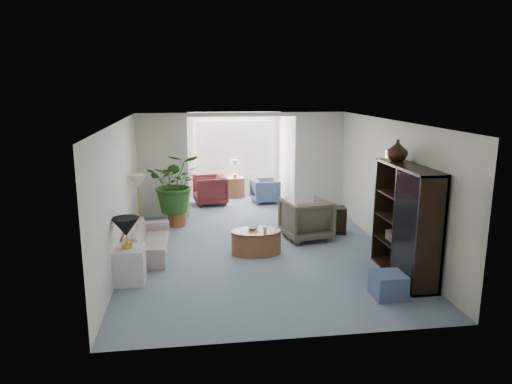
{
  "coord_description": "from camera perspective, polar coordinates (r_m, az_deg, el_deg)",
  "views": [
    {
      "loc": [
        -1.24,
        -8.36,
        3.13
      ],
      "look_at": [
        0.0,
        0.6,
        1.1
      ],
      "focal_mm": 33.45,
      "sensor_mm": 36.0,
      "label": 1
    }
  ],
  "objects": [
    {
      "name": "house_plant",
      "position": [
        10.82,
        -9.56,
        1.09
      ],
      "size": [
        1.22,
        1.05,
        1.35
      ],
      "primitive_type": "imported",
      "color": "#27551D",
      "rests_on": "plant_pot"
    },
    {
      "name": "coffee_table",
      "position": [
        9.09,
        0.03,
        -5.99
      ],
      "size": [
        1.16,
        1.16,
        0.45
      ],
      "primitive_type": "cylinder",
      "rotation": [
        0.0,
        0.0,
        0.25
      ],
      "color": "brown",
      "rests_on": "ground"
    },
    {
      "name": "floor_lamp",
      "position": [
        9.8,
        -13.98,
        1.21
      ],
      "size": [
        0.36,
        0.36,
        0.28
      ],
      "primitive_type": "cone",
      "color": "beige",
      "rests_on": "ground"
    },
    {
      "name": "cabinet_urn",
      "position": [
        8.43,
        16.55,
        4.79
      ],
      "size": [
        0.35,
        0.35,
        0.37
      ],
      "primitive_type": "imported",
      "color": "black",
      "rests_on": "entertainment_cabinet"
    },
    {
      "name": "shelf_clutter",
      "position": [
        8.02,
        17.7,
        -2.7
      ],
      "size": [
        0.3,
        0.92,
        1.06
      ],
      "color": "#3B3835",
      "rests_on": "entertainment_cabinet"
    },
    {
      "name": "floor",
      "position": [
        9.01,
        0.53,
        -7.67
      ],
      "size": [
        6.0,
        6.0,
        0.0
      ],
      "primitive_type": "plane",
      "color": "#7A8EA1",
      "rests_on": "ground"
    },
    {
      "name": "sunroom_chair_maroon",
      "position": [
        12.81,
        -5.53,
        0.23
      ],
      "size": [
        0.95,
        0.93,
        0.78
      ],
      "primitive_type": "imported",
      "rotation": [
        0.0,
        0.0,
        -1.45
      ],
      "color": "#591E23",
      "rests_on": "ground"
    },
    {
      "name": "entertainment_cabinet",
      "position": [
        8.21,
        17.49,
        -3.45
      ],
      "size": [
        0.45,
        1.68,
        1.87
      ],
      "primitive_type": "cube",
      "color": "black",
      "rests_on": "ground"
    },
    {
      "name": "coffee_cup",
      "position": [
        8.93,
        1.08,
        -4.53
      ],
      "size": [
        0.11,
        0.11,
        0.08
      ],
      "primitive_type": "imported",
      "rotation": [
        0.0,
        0.0,
        0.25
      ],
      "color": "beige",
      "rests_on": "coffee_table"
    },
    {
      "name": "end_table",
      "position": [
        8.05,
        -15.05,
        -8.44
      ],
      "size": [
        0.53,
        0.53,
        0.58
      ],
      "primitive_type": "cube",
      "rotation": [
        0.0,
        0.0,
        0.0
      ],
      "color": "white",
      "rests_on": "ground"
    },
    {
      "name": "back_header",
      "position": [
        11.45,
        -1.67,
        9.24
      ],
      "size": [
        2.6,
        0.12,
        0.1
      ],
      "primitive_type": "cube",
      "color": "white",
      "rests_on": "back_pier_left"
    },
    {
      "name": "sofa",
      "position": [
        9.3,
        -12.82,
        -5.55
      ],
      "size": [
        0.74,
        1.88,
        0.55
      ],
      "primitive_type": "imported",
      "rotation": [
        0.0,
        0.0,
        1.57
      ],
      "color": "beige",
      "rests_on": "ground"
    },
    {
      "name": "ottoman",
      "position": [
        7.58,
        15.54,
        -10.68
      ],
      "size": [
        0.46,
        0.46,
        0.37
      ],
      "primitive_type": "cube",
      "rotation": [
        0.0,
        0.0,
        0.0
      ],
      "color": "slate",
      "rests_on": "ground"
    },
    {
      "name": "sunroom_floor",
      "position": [
        12.9,
        -2.14,
        -1.4
      ],
      "size": [
        2.6,
        2.6,
        0.0
      ],
      "primitive_type": "plane",
      "color": "#7A8EA1",
      "rests_on": "ground"
    },
    {
      "name": "wingback_chair",
      "position": [
        9.95,
        6.0,
        -3.2
      ],
      "size": [
        1.07,
        1.09,
        0.85
      ],
      "primitive_type": "imported",
      "rotation": [
        0.0,
        0.0,
        3.33
      ],
      "color": "#635A4E",
      "rests_on": "ground"
    },
    {
      "name": "sunroom_table",
      "position": [
        13.61,
        -2.5,
        0.56
      ],
      "size": [
        0.5,
        0.41,
        0.57
      ],
      "primitive_type": "cube",
      "rotation": [
        0.0,
        0.0,
        0.12
      ],
      "color": "brown",
      "rests_on": "ground"
    },
    {
      "name": "window_blinds",
      "position": [
        13.67,
        -2.63,
        5.36
      ],
      "size": [
        2.2,
        0.02,
        1.5
      ],
      "primitive_type": "cube",
      "color": "white"
    },
    {
      "name": "sunroom_chair_blue",
      "position": [
        12.97,
        1.11,
        0.15
      ],
      "size": [
        0.79,
        0.77,
        0.65
      ],
      "primitive_type": "imported",
      "rotation": [
        0.0,
        0.0,
        1.69
      ],
      "color": "slate",
      "rests_on": "ground"
    },
    {
      "name": "back_pier_left",
      "position": [
        11.53,
        -11.07,
        3.03
      ],
      "size": [
        1.2,
        0.12,
        2.5
      ],
      "primitive_type": "cube",
      "color": "white",
      "rests_on": "ground"
    },
    {
      "name": "coffee_bowl",
      "position": [
        9.1,
        -0.37,
        -4.31
      ],
      "size": [
        0.25,
        0.25,
        0.05
      ],
      "primitive_type": "imported",
      "rotation": [
        0.0,
        0.0,
        0.25
      ],
      "color": "white",
      "rests_on": "coffee_table"
    },
    {
      "name": "plant_pot",
      "position": [
        11.01,
        -9.4,
        -3.18
      ],
      "size": [
        0.4,
        0.4,
        0.32
      ],
      "primitive_type": "cylinder",
      "color": "#9C4C2D",
      "rests_on": "ground"
    },
    {
      "name": "table_lamp",
      "position": [
        7.85,
        -15.31,
        -4.06
      ],
      "size": [
        0.44,
        0.44,
        0.3
      ],
      "primitive_type": "cone",
      "color": "black",
      "rests_on": "end_table"
    },
    {
      "name": "side_table_dark",
      "position": [
        10.45,
        9.32,
        -3.32
      ],
      "size": [
        0.53,
        0.45,
        0.57
      ],
      "primitive_type": "cube",
      "rotation": [
        0.0,
        0.0,
        -0.16
      ],
      "color": "black",
      "rests_on": "ground"
    },
    {
      "name": "window_pane",
      "position": [
        13.7,
        -2.64,
        5.38
      ],
      "size": [
        2.2,
        0.02,
        1.5
      ],
      "primitive_type": "cube",
      "color": "white"
    },
    {
      "name": "back_pier_right",
      "position": [
        11.93,
        7.49,
        3.47
      ],
      "size": [
        1.2,
        0.12,
        2.5
      ],
      "primitive_type": "cube",
      "color": "white",
      "rests_on": "ground"
    },
    {
      "name": "framed_picture",
      "position": [
        9.16,
        16.07,
        3.18
      ],
      "size": [
        0.04,
        0.5,
        0.4
      ],
      "primitive_type": "cube",
      "color": "#AD9F8B"
    }
  ]
}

